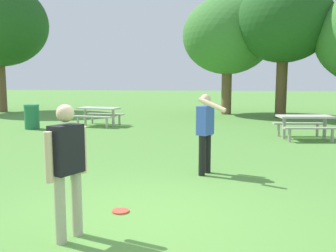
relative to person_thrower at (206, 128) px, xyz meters
name	(u,v)px	position (x,y,z in m)	size (l,w,h in m)	color
ground_plane	(148,220)	(-0.66, -2.54, -0.96)	(120.00, 120.00, 0.00)	#568E3D
person_thrower	(206,128)	(0.00, 0.00, 0.00)	(0.60, 0.79, 1.64)	black
person_catcher	(67,163)	(-1.49, -3.28, -0.02)	(0.36, 0.56, 1.64)	#B7AD93
frisbee	(120,211)	(-1.13, -2.32, -0.95)	(0.25, 0.25, 0.03)	#E04733
picnic_table_near	(305,122)	(2.99, 4.91, -0.40)	(1.88, 1.65, 0.77)	#B2ADA3
picnic_table_far	(99,112)	(-4.79, 7.20, -0.40)	(1.91, 1.68, 0.77)	beige
trash_can_beside_table	(32,117)	(-7.07, 5.86, -0.48)	(0.59, 0.59, 0.96)	#237047
tree_broad_center	(228,36)	(0.55, 13.23, 3.35)	(4.96, 4.96, 6.44)	brown
tree_far_right	(284,22)	(3.26, 11.62, 3.78)	(4.72, 4.72, 6.78)	brown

